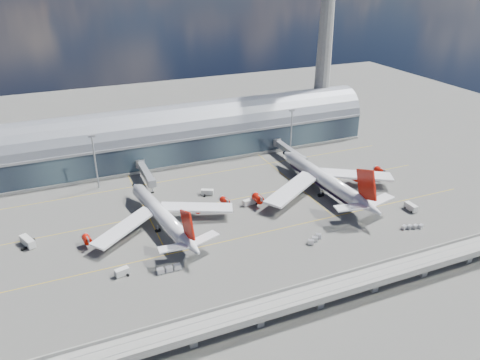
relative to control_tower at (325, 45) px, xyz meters
name	(u,v)px	position (x,y,z in m)	size (l,w,h in m)	color
ground	(246,222)	(-85.00, -83.00, -51.64)	(500.00, 500.00, 0.00)	#474744
taxi_lines	(226,199)	(-85.00, -60.89, -51.63)	(200.00, 80.12, 0.01)	gold
terminal	(187,135)	(-85.00, -5.01, -40.30)	(200.00, 30.00, 28.00)	#202A36
control_tower	(325,45)	(0.00, 0.00, 0.00)	(19.00, 19.00, 103.00)	gray
guideway	(320,293)	(-85.00, -138.00, -46.34)	(220.00, 8.50, 7.20)	gray
floodlight_mast_left	(95,161)	(-135.00, -28.00, -38.00)	(3.00, 0.70, 25.70)	gray
floodlight_mast_right	(291,132)	(-35.00, -28.00, -38.00)	(3.00, 0.70, 25.70)	gray
airliner_left	(162,216)	(-116.75, -74.50, -46.09)	(60.54, 63.69, 19.42)	white
airliner_right	(325,181)	(-41.96, -72.75, -45.66)	(69.51, 72.65, 23.06)	white
jet_bridge_left	(145,172)	(-113.55, -29.88, -46.46)	(4.40, 28.00, 7.25)	gray
jet_bridge_right	(288,150)	(-38.54, -31.82, -46.46)	(4.40, 32.00, 7.25)	gray
service_truck_0	(28,242)	(-165.66, -67.25, -49.96)	(5.47, 8.19, 3.24)	#BBBCB7
service_truck_1	(122,272)	(-137.09, -98.99, -50.28)	(5.01, 3.20, 2.69)	#BBBCB7
service_truck_2	(251,202)	(-77.16, -70.20, -50.26)	(7.53, 3.27, 2.64)	#BBBCB7
service_truck_3	(411,207)	(-17.56, -101.15, -50.14)	(2.56, 6.08, 2.93)	#BBBCB7
service_truck_4	(314,170)	(-34.45, -51.35, -50.32)	(2.77, 4.77, 2.62)	#BBBCB7
service_truck_5	(207,192)	(-91.34, -54.28, -50.30)	(5.77, 4.34, 2.62)	#BBBCB7
cargo_train_0	(169,269)	(-122.15, -103.01, -50.64)	(8.57, 1.81, 1.92)	gray
cargo_train_1	(412,227)	(-27.23, -113.19, -50.85)	(9.03, 4.07, 1.50)	gray
cargo_train_2	(315,239)	(-67.14, -106.04, -50.71)	(7.77, 5.19, 1.77)	gray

